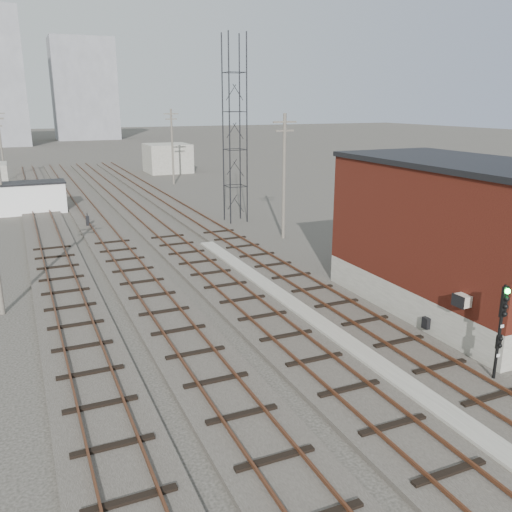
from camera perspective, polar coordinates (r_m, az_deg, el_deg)
ground at (r=68.57m, az=-14.37°, el=7.23°), size 320.00×320.00×0.00m
track_right at (r=48.90m, az=-7.17°, el=4.40°), size 3.20×90.00×0.39m
track_mid_right at (r=47.94m, az=-11.76°, el=3.96°), size 3.20×90.00×0.39m
track_mid_left at (r=47.29m, az=-16.50°, el=3.48°), size 3.20×90.00×0.39m
track_left at (r=46.98m, az=-21.32°, el=2.96°), size 3.20×90.00×0.39m
platform_curb at (r=25.84m, az=4.93°, el=-6.00°), size 0.90×28.00×0.26m
brick_building at (r=27.31m, az=20.19°, el=1.97°), size 6.54×12.20×7.22m
lattice_tower at (r=45.20m, az=-2.25°, el=13.04°), size 1.60×1.60×15.00m
utility_pole_left_c at (r=77.12m, az=-25.28°, el=10.73°), size 1.80×0.24×9.00m
utility_pole_right_a at (r=39.48m, az=2.97°, el=8.68°), size 1.80×0.24×9.00m
utility_pole_right_b at (r=67.50m, az=-8.81°, el=11.51°), size 1.80×0.24×9.00m
apartment_right at (r=158.15m, az=-17.65°, el=16.36°), size 16.00×12.00×26.00m
shed_right at (r=79.93m, az=-9.29°, el=10.13°), size 6.00×6.00×4.00m
signal_mast at (r=20.88m, az=24.36°, el=-6.93°), size 0.40×0.40×3.73m
switch_stand at (r=45.53m, az=-17.30°, el=3.51°), size 0.28×0.28×1.15m
site_trailer at (r=53.51m, az=-22.91°, el=5.69°), size 6.68×2.93×2.81m
car_red at (r=56.28m, az=-24.24°, el=5.22°), size 4.26×2.66×1.35m
car_grey at (r=56.30m, az=-25.32°, el=5.16°), size 5.24×2.62×1.46m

